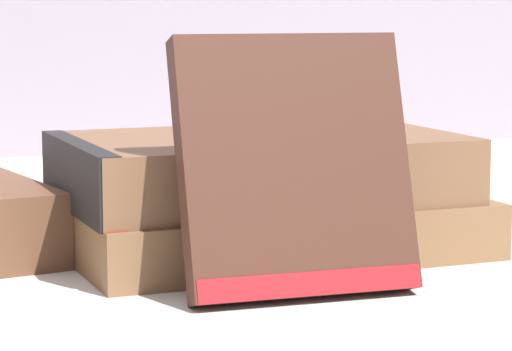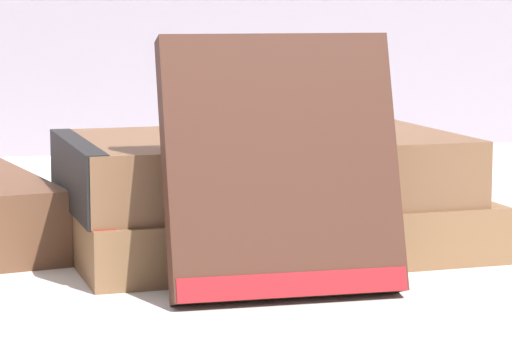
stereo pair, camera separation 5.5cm
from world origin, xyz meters
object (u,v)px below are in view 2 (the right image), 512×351
(reading_glasses, at_px, (151,206))
(pocket_watch, at_px, (344,127))
(book_flat_bottom, at_px, (262,225))
(book_leaning_front, at_px, (282,176))
(book_flat_top, at_px, (251,168))

(reading_glasses, bearing_deg, pocket_watch, -54.75)
(pocket_watch, distance_m, reading_glasses, 0.20)
(book_flat_bottom, xyz_separation_m, reading_glasses, (-0.04, 0.17, -0.01))
(book_leaning_front, bearing_deg, book_flat_top, 85.51)
(book_flat_bottom, distance_m, reading_glasses, 0.17)
(book_leaning_front, xyz_separation_m, pocket_watch, (0.07, 0.10, 0.01))
(book_flat_top, relative_size, reading_glasses, 2.32)
(pocket_watch, relative_size, reading_glasses, 0.53)
(book_leaning_front, height_order, reading_glasses, book_leaning_front)
(book_flat_bottom, height_order, book_flat_top, book_flat_top)
(pocket_watch, xyz_separation_m, reading_glasses, (-0.09, 0.17, -0.07))
(book_leaning_front, distance_m, reading_glasses, 0.28)
(pocket_watch, bearing_deg, reading_glasses, 118.37)
(book_flat_top, bearing_deg, reading_glasses, 97.07)
(book_flat_bottom, bearing_deg, book_leaning_front, -102.30)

